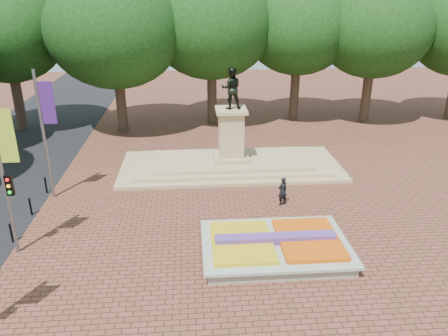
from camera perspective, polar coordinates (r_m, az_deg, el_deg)
name	(u,v)px	position (r m, az deg, el deg)	size (l,w,h in m)	color
ground	(246,231)	(21.02, 2.92, -8.19)	(90.00, 90.00, 0.00)	brown
flower_bed	(276,246)	(19.30, 6.77, -10.06)	(6.30, 4.30, 0.91)	gray
monument	(231,155)	(27.85, 0.90, 1.74)	(14.00, 6.00, 6.40)	tan
tree_row_back	(249,43)	(36.50, 3.25, 15.98)	(44.80, 8.80, 10.43)	#33231C
banner_poles	(1,173)	(19.53, -27.07, -0.58)	(0.88, 11.17, 7.00)	slate
bollard_row	(0,248)	(21.01, -27.25, -9.28)	(0.12, 13.12, 0.98)	black
pedestrian	(282,191)	(23.25, 7.64, -3.03)	(0.58, 0.38, 1.58)	black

